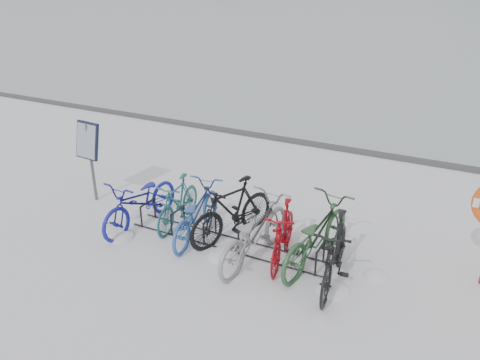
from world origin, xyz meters
name	(u,v)px	position (x,y,z in m)	size (l,w,h in m)	color
ground	(227,244)	(0.00, 0.00, 0.00)	(900.00, 900.00, 0.00)	white
quay_edge	(324,146)	(0.00, 5.90, 0.05)	(400.00, 0.25, 0.10)	#3F3F42
bike_rack	(227,235)	(0.00, 0.00, 0.18)	(4.00, 0.48, 0.46)	black
info_board	(88,145)	(-3.48, 0.28, 1.30)	(0.62, 0.28, 1.80)	#595B5E
bike_0	(141,200)	(-1.85, -0.12, 0.55)	(0.72, 2.08, 1.09)	#191D9E
bike_1	(178,201)	(-1.23, 0.25, 0.50)	(0.47, 1.67, 1.00)	#216366
bike_2	(196,211)	(-0.67, 0.02, 0.52)	(0.69, 1.98, 1.04)	#2D58A6
bike_3	(232,209)	(-0.02, 0.27, 0.60)	(0.57, 2.00, 1.20)	black
bike_4	(255,230)	(0.67, -0.20, 0.57)	(0.76, 2.18, 1.14)	gray
bike_5	(283,232)	(1.10, 0.03, 0.53)	(0.49, 1.75, 1.05)	#980810
bike_6	(316,232)	(1.65, 0.18, 0.58)	(0.77, 2.21, 1.16)	#2C5433
bike_7	(335,251)	(2.11, -0.25, 0.59)	(0.56, 1.97, 1.18)	black
snow_drifts	(236,251)	(0.28, -0.14, 0.00)	(5.48, 1.95, 0.20)	white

